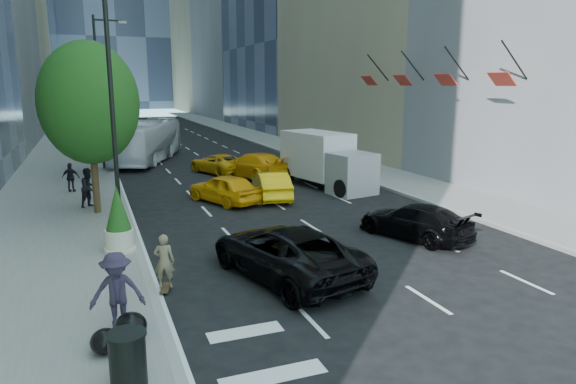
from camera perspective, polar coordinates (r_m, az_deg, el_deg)
name	(u,v)px	position (r m, az deg, el deg)	size (l,w,h in m)	color
ground	(331,259)	(17.53, 4.78, -7.38)	(160.00, 160.00, 0.00)	black
sidewalk_left	(68,156)	(45.24, -23.22, 3.71)	(6.00, 120.00, 0.15)	slate
sidewalk_right	(287,146)	(48.41, -0.10, 5.16)	(4.00, 120.00, 0.15)	slate
lamp_near	(116,83)	(18.87, -18.58, 11.41)	(2.13, 0.22, 10.00)	black
lamp_far	(101,83)	(36.86, -20.07, 11.27)	(2.13, 0.22, 10.00)	black
tree_near	(89,103)	(23.86, -21.21, 9.18)	(4.20, 4.20, 7.46)	#322013
tree_mid	(88,92)	(33.85, -21.38, 10.34)	(4.50, 4.50, 7.99)	#322013
tree_far	(87,98)	(46.86, -21.39, 9.71)	(3.90, 3.90, 6.92)	#322013
traffic_signal	(96,100)	(54.87, -20.55, 9.57)	(2.48, 0.53, 5.20)	black
facade_flags	(425,77)	(30.65, 14.99, 12.29)	(1.85, 13.30, 2.05)	black
skateboarder	(164,265)	(15.02, -13.57, -7.85)	(0.57, 0.38, 1.57)	#736548
black_sedan_lincoln	(286,252)	(15.64, -0.20, -6.67)	(2.63, 5.70, 1.58)	black
black_sedan_mercedes	(415,221)	(20.14, 13.89, -3.15)	(1.86, 4.59, 1.33)	black
taxi_a	(225,188)	(25.50, -7.06, 0.40)	(1.72, 4.27, 1.46)	#F3A50C
taxi_b	(271,185)	(26.23, -1.86, 0.76)	(1.49, 4.28, 1.41)	#ECB20C
taxi_c	(218,164)	(34.15, -7.75, 3.15)	(2.12, 4.60, 1.28)	orange
taxi_d	(255,165)	(32.20, -3.71, 2.99)	(2.22, 5.47, 1.59)	#FFA50D
city_bus	(148,141)	(40.42, -15.34, 5.51)	(2.62, 11.21, 3.12)	white
box_truck	(326,160)	(29.24, 4.19, 3.59)	(3.51, 6.73, 3.06)	silver
pedestrian_a	(89,188)	(25.52, -21.25, 0.46)	(0.89, 0.69, 1.83)	black
pedestrian_b	(71,177)	(29.51, -22.98, 1.50)	(0.91, 0.38, 1.55)	black
pedestrian_c	(117,292)	(12.58, -18.46, -10.53)	(1.24, 0.71, 1.91)	#292132
trash_can	(128,360)	(10.63, -17.37, -17.43)	(0.69, 0.69, 1.03)	black
planter_shrub	(118,220)	(18.43, -18.34, -3.00)	(0.95, 0.95, 2.27)	beige
garbage_bags	(121,332)	(12.24, -18.08, -14.58)	(1.24, 1.19, 0.61)	black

